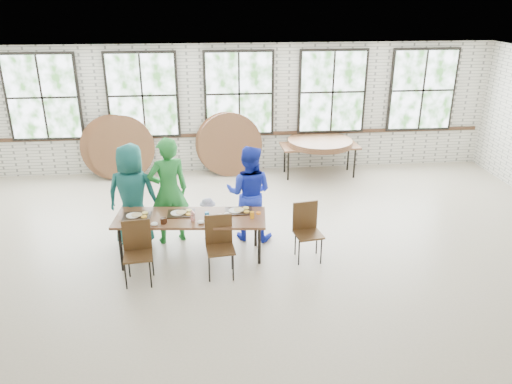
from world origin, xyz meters
The scene contains 13 objects.
room centered at (0.00, 4.44, 1.83)m, with size 12.00×12.00×12.00m.
dining_table centered at (-1.08, 0.21, 0.69)m, with size 2.46×1.02×0.74m.
chair_near_left centered at (-1.85, -0.37, 0.56)m, with size 0.46×0.45×0.95m.
chair_near_right centered at (-0.63, -0.29, 0.56)m, with size 0.46×0.44×0.95m.
chair_spare centered at (0.79, 0.07, 0.56)m, with size 0.48×0.47×0.95m.
adult_teal centered at (-2.06, 0.86, 0.89)m, with size 0.87×0.57×1.78m, color #185C4C.
adult_green centered at (-1.45, 0.86, 0.94)m, with size 0.69×0.45×1.88m, color #1F772D.
toddler centered at (-0.80, 0.86, 0.39)m, with size 0.50×0.29×0.77m, color #151743.
adult_blue centered at (-0.07, 0.86, 0.85)m, with size 0.82×0.64×1.69m, color #1B2FC3.
storage_table centered at (1.84, 3.91, 0.69)m, with size 1.83×0.82×0.74m.
tabletop_clutter centered at (-0.99, 0.18, 0.77)m, with size 2.08×0.61×0.11m.
round_tops_stacked centered at (1.84, 3.91, 0.80)m, with size 1.50×1.50×0.13m.
round_tops_leaning centered at (-1.56, 4.16, 0.73)m, with size 4.19×0.46×1.49m.
Camera 1 is at (-0.73, -7.08, 4.11)m, focal length 35.00 mm.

